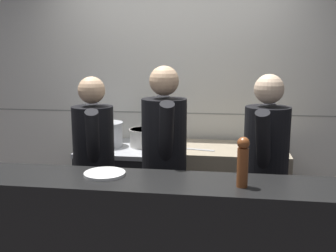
# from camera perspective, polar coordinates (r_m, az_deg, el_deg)

# --- Properties ---
(wall_back_tiled) EXTENTS (8.00, 0.06, 2.60)m
(wall_back_tiled) POSITION_cam_1_polar(r_m,az_deg,el_deg) (4.04, 1.05, 4.09)
(wall_back_tiled) COLOR silver
(wall_back_tiled) RESTS_ON ground_plane
(oven_range) EXTENTS (0.84, 0.71, 0.87)m
(oven_range) POSITION_cam_1_polar(r_m,az_deg,el_deg) (3.93, -5.96, -9.14)
(oven_range) COLOR #232326
(oven_range) RESTS_ON ground_plane
(prep_counter) EXTENTS (1.07, 0.65, 0.89)m
(prep_counter) POSITION_cam_1_polar(r_m,az_deg,el_deg) (3.81, 8.50, -9.69)
(prep_counter) COLOR gray
(prep_counter) RESTS_ON ground_plane
(stock_pot) EXTENTS (0.32, 0.32, 0.23)m
(stock_pot) POSITION_cam_1_polar(r_m,az_deg,el_deg) (3.83, -8.91, -1.09)
(stock_pot) COLOR #B7BABF
(stock_pot) RESTS_ON oven_range
(sauce_pot) EXTENTS (0.29, 0.29, 0.17)m
(sauce_pot) POSITION_cam_1_polar(r_m,az_deg,el_deg) (3.78, -3.42, -1.62)
(sauce_pot) COLOR beige
(sauce_pot) RESTS_ON oven_range
(chefs_knife) EXTENTS (0.37, 0.10, 0.02)m
(chefs_knife) POSITION_cam_1_polar(r_m,az_deg,el_deg) (3.59, 3.28, -3.29)
(chefs_knife) COLOR #B7BABF
(chefs_knife) RESTS_ON prep_counter
(plated_dish_main) EXTENTS (0.26, 0.26, 0.02)m
(plated_dish_main) POSITION_cam_1_polar(r_m,az_deg,el_deg) (2.54, -9.18, -6.85)
(plated_dish_main) COLOR white
(plated_dish_main) RESTS_ON pass_counter
(pepper_mill) EXTENTS (0.07, 0.07, 0.30)m
(pepper_mill) POSITION_cam_1_polar(r_m,az_deg,el_deg) (2.30, 10.80, -5.00)
(pepper_mill) COLOR brown
(pepper_mill) RESTS_ON pass_counter
(chef_head_cook) EXTENTS (0.41, 0.68, 1.58)m
(chef_head_cook) POSITION_cam_1_polar(r_m,az_deg,el_deg) (3.18, -10.66, -5.63)
(chef_head_cook) COLOR black
(chef_head_cook) RESTS_ON ground_plane
(chef_sous) EXTENTS (0.40, 0.73, 1.67)m
(chef_sous) POSITION_cam_1_polar(r_m,az_deg,el_deg) (3.01, -0.55, -5.46)
(chef_sous) COLOR black
(chef_sous) RESTS_ON ground_plane
(chef_line) EXTENTS (0.39, 0.70, 1.61)m
(chef_line) POSITION_cam_1_polar(r_m,az_deg,el_deg) (3.01, 13.92, -6.38)
(chef_line) COLOR black
(chef_line) RESTS_ON ground_plane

